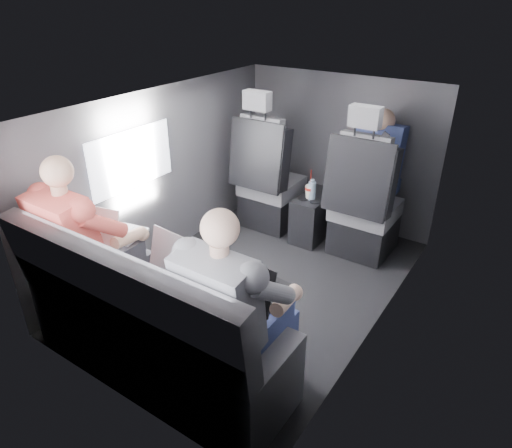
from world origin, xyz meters
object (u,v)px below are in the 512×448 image
Objects in this scene: soda_cup at (310,192)px; front_seat_right at (363,210)px; front_seat_left at (268,186)px; laptop_silver at (186,258)px; water_bottle at (312,190)px; rear_bench at (152,330)px; laptop_black at (255,286)px; laptop_white at (111,230)px; passenger_front_right at (378,160)px; passenger_rear_left at (89,244)px; center_console at (314,216)px; passenger_rear_right at (237,309)px.

front_seat_right is at bearing 5.81° from soda_cup.
soda_cup is (0.44, -0.05, 0.07)m from front_seat_left.
water_bottle is at bearing 90.35° from laptop_silver.
front_seat_left is 3.56× the size of laptop_silver.
front_seat_right reaches higher than rear_bench.
laptop_silver is 0.47m from laptop_black.
water_bottle is 1.69m from laptop_white.
laptop_white is at bearing -118.78° from passenger_front_right.
passenger_front_right is (0.42, 0.31, 0.26)m from water_bottle.
water_bottle is at bearing -6.25° from front_seat_left.
soda_cup is 0.22× the size of passenger_rear_left.
laptop_white is at bearing 154.96° from rear_bench.
laptop_black is (1.09, -0.00, 0.00)m from laptop_white.
soda_cup is at bearing 167.86° from water_bottle.
center_console is 0.28m from soda_cup.
water_bottle is 0.50× the size of laptop_white.
passenger_rear_right is at bearing -87.80° from passenger_front_right.
passenger_rear_left is 2.30m from passenger_front_right.
passenger_rear_left is at bearing -119.61° from front_seat_right.
passenger_rear_left is (0.02, -0.18, -0.01)m from laptop_white.
front_seat_right reaches higher than laptop_white.
laptop_white is at bearing 96.52° from passenger_rear_left.
front_seat_right is 0.43m from passenger_front_right.
rear_bench is at bearing -94.41° from laptop_silver.
laptop_white is at bearing -110.55° from soda_cup.
water_bottle is 1.83m from passenger_rear_right.
passenger_rear_right is (0.50, -1.76, 0.13)m from water_bottle.
soda_cup is (-0.46, -0.05, 0.07)m from front_seat_right.
passenger_front_right is (-0.06, 1.88, 0.11)m from laptop_black.
passenger_front_right is (0.89, 0.26, 0.34)m from front_seat_left.
laptop_silver is 0.63m from passenger_rear_left.
center_console is at bearing 70.23° from laptop_white.
passenger_rear_right reaches higher than laptop_white.
rear_bench is 1.35× the size of passenger_rear_right.
front_seat_left reaches higher than laptop_silver.
rear_bench reaches higher than center_console.
front_seat_left reaches higher than passenger_rear_left.
laptop_white is 1.13m from passenger_rear_right.
passenger_front_right is (0.44, 0.30, 0.28)m from soda_cup.
laptop_white is (-0.59, -1.58, 0.17)m from soda_cup.
passenger_rear_left reaches higher than soda_cup.
water_bottle is at bearing 71.45° from passenger_rear_left.
passenger_rear_left reaches higher than laptop_silver.
laptop_silver is 1.92m from passenger_front_right.
laptop_white is (-1.05, -1.62, 0.23)m from front_seat_right.
water_bottle is (0.02, -0.00, 0.02)m from soda_cup.
water_bottle is at bearing 89.61° from rear_bench.
laptop_white is at bearing -95.20° from front_seat_left.
laptop_white is 0.30× the size of passenger_rear_right.
passenger_front_right reaches higher than laptop_white.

